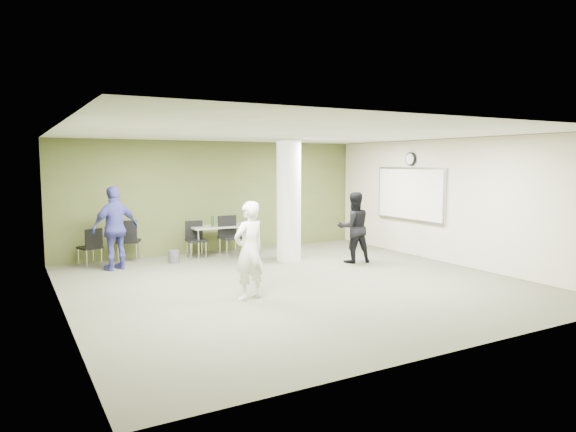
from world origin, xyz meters
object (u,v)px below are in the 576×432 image
man_black (354,227)px  man_blue (115,228)px  folding_table (222,227)px  chair_back_left (91,244)px  woman_white (249,251)px

man_black → man_blue: 5.20m
folding_table → chair_back_left: (-3.01, 0.09, -0.19)m
folding_table → man_black: bearing=-44.3°
woman_white → man_black: bearing=-169.8°
folding_table → man_black: man_black is taller
man_black → man_blue: man_blue is taller
man_black → woman_white: bearing=40.3°
man_black → chair_back_left: bearing=-11.1°
man_black → folding_table: bearing=-32.1°
folding_table → woman_white: bearing=-104.5°
chair_back_left → folding_table: bearing=156.9°
man_blue → woman_white: bearing=93.9°
chair_back_left → man_blue: size_ratio=0.48×
woman_white → folding_table: bearing=-122.4°
folding_table → woman_white: (-1.12, -4.04, 0.14)m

